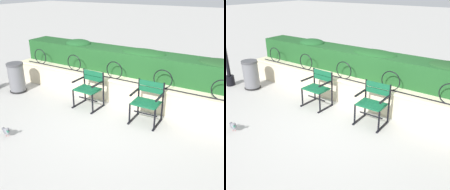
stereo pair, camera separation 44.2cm
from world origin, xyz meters
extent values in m
plane|color=#B7B5AF|center=(0.00, 0.00, 0.00)|extent=(60.00, 60.00, 0.00)
cube|color=beige|center=(0.00, 0.96, 0.27)|extent=(6.94, 0.35, 0.54)
cube|color=beige|center=(0.00, 0.96, 0.57)|extent=(6.94, 0.41, 0.05)
cylinder|color=black|center=(0.00, 0.88, 0.60)|extent=(6.41, 0.02, 0.02)
torus|color=black|center=(-2.75, 0.88, 0.80)|extent=(0.42, 0.02, 0.42)
torus|color=black|center=(-1.57, 0.88, 0.80)|extent=(0.42, 0.02, 0.42)
torus|color=black|center=(-0.39, 0.88, 0.80)|extent=(0.42, 0.02, 0.42)
torus|color=black|center=(0.79, 0.88, 0.80)|extent=(0.42, 0.02, 0.42)
torus|color=black|center=(1.97, 0.88, 0.80)|extent=(0.42, 0.02, 0.42)
cube|color=#1E5123|center=(0.00, 1.48, 0.87)|extent=(6.81, 0.69, 0.56)
ellipsoid|color=#1D5225|center=(-1.87, 1.48, 1.15)|extent=(0.72, 0.62, 0.21)
ellipsoid|color=#1C4E20|center=(0.07, 1.48, 1.15)|extent=(1.10, 0.62, 0.13)
ellipsoid|color=#1F4921|center=(1.83, 1.48, 1.15)|extent=(0.97, 0.62, 0.12)
cube|color=#145B38|center=(-0.77, 0.19, 0.44)|extent=(0.54, 0.14, 0.03)
cube|color=#145B38|center=(-0.76, 0.32, 0.44)|extent=(0.54, 0.14, 0.03)
cube|color=#145B38|center=(-0.76, 0.46, 0.44)|extent=(0.54, 0.14, 0.03)
cube|color=#145B38|center=(-0.76, 0.56, 0.75)|extent=(0.54, 0.04, 0.11)
cube|color=#145B38|center=(-0.76, 0.56, 0.63)|extent=(0.54, 0.04, 0.11)
cylinder|color=black|center=(-0.49, 0.56, 0.41)|extent=(0.04, 0.04, 0.82)
cylinder|color=black|center=(-0.50, 0.13, 0.22)|extent=(0.04, 0.04, 0.44)
cube|color=black|center=(-0.49, 0.32, 0.01)|extent=(0.05, 0.52, 0.02)
cube|color=black|center=(-0.49, 0.32, 0.62)|extent=(0.05, 0.40, 0.03)
cylinder|color=black|center=(-1.03, 0.57, 0.41)|extent=(0.04, 0.04, 0.82)
cylinder|color=black|center=(-1.04, 0.14, 0.22)|extent=(0.04, 0.04, 0.44)
cube|color=black|center=(-1.03, 0.33, 0.01)|extent=(0.05, 0.52, 0.02)
cube|color=black|center=(-1.03, 0.33, 0.62)|extent=(0.05, 0.40, 0.03)
cylinder|color=black|center=(-0.76, 0.32, 0.20)|extent=(0.51, 0.04, 0.03)
cube|color=#145B38|center=(0.67, 0.20, 0.44)|extent=(0.54, 0.14, 0.03)
cube|color=#145B38|center=(0.67, 0.34, 0.44)|extent=(0.54, 0.14, 0.03)
cube|color=#145B38|center=(0.66, 0.48, 0.44)|extent=(0.54, 0.14, 0.03)
cube|color=#145B38|center=(0.66, 0.58, 0.77)|extent=(0.54, 0.04, 0.11)
cube|color=#145B38|center=(0.66, 0.58, 0.64)|extent=(0.54, 0.04, 0.11)
cylinder|color=black|center=(0.93, 0.59, 0.42)|extent=(0.04, 0.04, 0.84)
cylinder|color=black|center=(0.94, 0.16, 0.22)|extent=(0.04, 0.04, 0.44)
cube|color=black|center=(0.93, 0.35, 0.01)|extent=(0.05, 0.52, 0.02)
cube|color=black|center=(0.93, 0.35, 0.62)|extent=(0.05, 0.40, 0.03)
cylinder|color=black|center=(0.39, 0.57, 0.42)|extent=(0.04, 0.04, 0.84)
cylinder|color=black|center=(0.40, 0.14, 0.22)|extent=(0.04, 0.04, 0.44)
cube|color=black|center=(0.40, 0.33, 0.01)|extent=(0.05, 0.52, 0.02)
cube|color=black|center=(0.40, 0.33, 0.62)|extent=(0.05, 0.40, 0.03)
cylinder|color=black|center=(0.67, 0.34, 0.20)|extent=(0.51, 0.04, 0.03)
ellipsoid|color=gray|center=(-1.35, -1.47, 0.11)|extent=(0.21, 0.15, 0.11)
cylinder|color=#2D6B56|center=(-1.29, -1.49, 0.14)|extent=(0.07, 0.06, 0.06)
sphere|color=slate|center=(-1.26, -1.50, 0.20)|extent=(0.06, 0.06, 0.06)
cone|color=black|center=(-1.23, -1.50, 0.19)|extent=(0.02, 0.02, 0.01)
cone|color=#595960|center=(-1.46, -1.44, 0.10)|extent=(0.09, 0.08, 0.06)
ellipsoid|color=slate|center=(-1.35, -1.43, 0.11)|extent=(0.14, 0.06, 0.07)
ellipsoid|color=slate|center=(-1.37, -1.51, 0.11)|extent=(0.14, 0.06, 0.07)
cylinder|color=#C6515B|center=(-1.34, -1.46, 0.03)|extent=(0.01, 0.01, 0.05)
cylinder|color=#C6515B|center=(-1.37, -1.49, 0.03)|extent=(0.01, 0.01, 0.05)
cylinder|color=slate|center=(-2.90, 0.14, 0.36)|extent=(0.40, 0.40, 0.72)
cylinder|color=#47474A|center=(-2.90, 0.14, 0.75)|extent=(0.42, 0.42, 0.06)
torus|color=black|center=(-2.90, 0.14, 0.03)|extent=(0.44, 0.44, 0.04)
camera|label=1|loc=(2.41, -3.96, 2.64)|focal=40.62mm
camera|label=2|loc=(2.78, -3.71, 2.64)|focal=40.62mm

